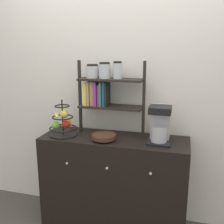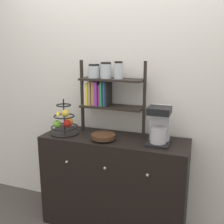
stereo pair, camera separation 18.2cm
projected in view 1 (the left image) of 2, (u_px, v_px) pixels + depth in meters
The scene contains 6 objects.
wall_back at pixel (121, 86), 2.48m from camera, with size 7.00×0.05×2.60m, color silver.
sideboard at pixel (114, 182), 2.43m from camera, with size 1.31×0.45×0.87m.
coffee_maker at pixel (160, 124), 2.20m from camera, with size 0.19×0.22×0.32m.
fruit_stand at pixel (63, 123), 2.38m from camera, with size 0.25×0.25×0.33m.
wooden_bowl at pixel (104, 137), 2.26m from camera, with size 0.21×0.21×0.05m.
shelf_hutch at pixel (103, 88), 2.38m from camera, with size 0.63×0.20×0.67m.
Camera 1 is at (0.58, -1.92, 1.64)m, focal length 42.00 mm.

